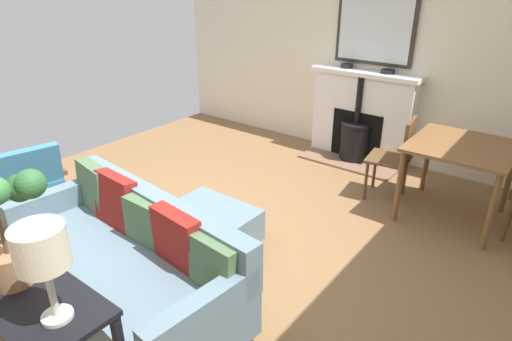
{
  "coord_description": "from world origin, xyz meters",
  "views": [
    {
      "loc": [
        2.17,
        2.39,
        2.15
      ],
      "look_at": [
        -0.59,
        0.26,
        0.55
      ],
      "focal_mm": 30.3,
      "sensor_mm": 36.0,
      "label": 1
    }
  ],
  "objects_px": {
    "mantel_bowl_far": "(388,71)",
    "sofa": "(127,259)",
    "fireplace": "(361,121)",
    "console_table": "(3,282)",
    "table_lamp_far_end": "(41,251)",
    "armchair_accent": "(23,179)",
    "ottoman": "(211,224)",
    "potted_plant": "(5,222)",
    "dining_chair_near_fireplace": "(398,153)",
    "mantel_bowl_near": "(347,66)",
    "dining_table": "(461,155)"
  },
  "relations": [
    {
      "from": "ottoman",
      "to": "table_lamp_far_end",
      "type": "relative_size",
      "value": 1.52
    },
    {
      "from": "fireplace",
      "to": "dining_table",
      "type": "distance_m",
      "value": 1.58
    },
    {
      "from": "fireplace",
      "to": "mantel_bowl_far",
      "type": "xyz_separation_m",
      "value": [
        -0.04,
        0.25,
        0.63
      ]
    },
    {
      "from": "mantel_bowl_far",
      "to": "console_table",
      "type": "relative_size",
      "value": 0.11
    },
    {
      "from": "mantel_bowl_near",
      "to": "mantel_bowl_far",
      "type": "xyz_separation_m",
      "value": [
        0.0,
        0.52,
        -0.0
      ]
    },
    {
      "from": "sofa",
      "to": "table_lamp_far_end",
      "type": "bearing_deg",
      "value": 37.05
    },
    {
      "from": "fireplace",
      "to": "table_lamp_far_end",
      "type": "distance_m",
      "value": 4.25
    },
    {
      "from": "ottoman",
      "to": "armchair_accent",
      "type": "height_order",
      "value": "armchair_accent"
    },
    {
      "from": "sofa",
      "to": "fireplace",
      "type": "bearing_deg",
      "value": 178.02
    },
    {
      "from": "mantel_bowl_far",
      "to": "table_lamp_far_end",
      "type": "relative_size",
      "value": 0.34
    },
    {
      "from": "dining_chair_near_fireplace",
      "to": "mantel_bowl_near",
      "type": "bearing_deg",
      "value": -128.98
    },
    {
      "from": "dining_chair_near_fireplace",
      "to": "dining_table",
      "type": "bearing_deg",
      "value": 88.85
    },
    {
      "from": "mantel_bowl_far",
      "to": "sofa",
      "type": "bearing_deg",
      "value": -6.07
    },
    {
      "from": "ottoman",
      "to": "potted_plant",
      "type": "distance_m",
      "value": 1.79
    },
    {
      "from": "fireplace",
      "to": "console_table",
      "type": "relative_size",
      "value": 0.87
    },
    {
      "from": "ottoman",
      "to": "dining_chair_near_fireplace",
      "type": "bearing_deg",
      "value": 153.62
    },
    {
      "from": "potted_plant",
      "to": "dining_table",
      "type": "height_order",
      "value": "potted_plant"
    },
    {
      "from": "console_table",
      "to": "sofa",
      "type": "bearing_deg",
      "value": 179.85
    },
    {
      "from": "mantel_bowl_far",
      "to": "ottoman",
      "type": "relative_size",
      "value": 0.23
    },
    {
      "from": "mantel_bowl_far",
      "to": "armchair_accent",
      "type": "bearing_deg",
      "value": -30.65
    },
    {
      "from": "fireplace",
      "to": "potted_plant",
      "type": "distance_m",
      "value": 4.2
    },
    {
      "from": "ottoman",
      "to": "dining_table",
      "type": "xyz_separation_m",
      "value": [
        -1.78,
        1.46,
        0.42
      ]
    },
    {
      "from": "mantel_bowl_near",
      "to": "sofa",
      "type": "relative_size",
      "value": 0.07
    },
    {
      "from": "mantel_bowl_far",
      "to": "mantel_bowl_near",
      "type": "bearing_deg",
      "value": -90.0
    },
    {
      "from": "armchair_accent",
      "to": "potted_plant",
      "type": "distance_m",
      "value": 2.08
    },
    {
      "from": "mantel_bowl_near",
      "to": "dining_table",
      "type": "relative_size",
      "value": 0.16
    },
    {
      "from": "sofa",
      "to": "dining_table",
      "type": "relative_size",
      "value": 2.19
    },
    {
      "from": "potted_plant",
      "to": "dining_chair_near_fireplace",
      "type": "relative_size",
      "value": 0.71
    },
    {
      "from": "dining_table",
      "to": "dining_chair_near_fireplace",
      "type": "relative_size",
      "value": 1.03
    },
    {
      "from": "armchair_accent",
      "to": "fireplace",
      "type": "bearing_deg",
      "value": 152.32
    },
    {
      "from": "ottoman",
      "to": "dining_chair_near_fireplace",
      "type": "xyz_separation_m",
      "value": [
        -1.79,
        0.89,
        0.29
      ]
    },
    {
      "from": "armchair_accent",
      "to": "dining_chair_near_fireplace",
      "type": "relative_size",
      "value": 0.9
    },
    {
      "from": "table_lamp_far_end",
      "to": "dining_chair_near_fireplace",
      "type": "height_order",
      "value": "table_lamp_far_end"
    },
    {
      "from": "fireplace",
      "to": "mantel_bowl_far",
      "type": "relative_size",
      "value": 8.1
    },
    {
      "from": "mantel_bowl_near",
      "to": "armchair_accent",
      "type": "bearing_deg",
      "value": -23.67
    },
    {
      "from": "mantel_bowl_far",
      "to": "dining_chair_near_fireplace",
      "type": "relative_size",
      "value": 0.19
    },
    {
      "from": "mantel_bowl_near",
      "to": "dining_table",
      "type": "bearing_deg",
      "value": 62.1
    },
    {
      "from": "mantel_bowl_far",
      "to": "dining_table",
      "type": "distance_m",
      "value": 1.47
    },
    {
      "from": "fireplace",
      "to": "armchair_accent",
      "type": "height_order",
      "value": "fireplace"
    },
    {
      "from": "fireplace",
      "to": "dining_table",
      "type": "bearing_deg",
      "value": 58.86
    },
    {
      "from": "armchair_accent",
      "to": "console_table",
      "type": "distance_m",
      "value": 1.84
    },
    {
      "from": "mantel_bowl_far",
      "to": "ottoman",
      "type": "bearing_deg",
      "value": -7.82
    },
    {
      "from": "console_table",
      "to": "dining_chair_near_fireplace",
      "type": "xyz_separation_m",
      "value": [
        -3.38,
        0.9,
        -0.13
      ]
    },
    {
      "from": "table_lamp_far_end",
      "to": "dining_chair_near_fireplace",
      "type": "distance_m",
      "value": 3.44
    },
    {
      "from": "sofa",
      "to": "armchair_accent",
      "type": "height_order",
      "value": "sofa"
    },
    {
      "from": "armchair_accent",
      "to": "table_lamp_far_end",
      "type": "distance_m",
      "value": 2.44
    },
    {
      "from": "potted_plant",
      "to": "dining_table",
      "type": "relative_size",
      "value": 0.69
    },
    {
      "from": "potted_plant",
      "to": "table_lamp_far_end",
      "type": "bearing_deg",
      "value": 86.3
    },
    {
      "from": "ottoman",
      "to": "potted_plant",
      "type": "xyz_separation_m",
      "value": [
        1.56,
        0.17,
        0.85
      ]
    },
    {
      "from": "potted_plant",
      "to": "dining_table",
      "type": "distance_m",
      "value": 3.6
    }
  ]
}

